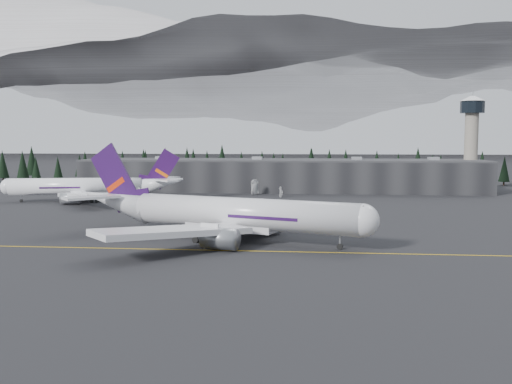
# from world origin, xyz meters

# --- Properties ---
(ground) EXTENTS (1400.00, 1400.00, 0.00)m
(ground) POSITION_xyz_m (0.00, 0.00, 0.00)
(ground) COLOR black
(ground) RESTS_ON ground
(taxiline) EXTENTS (400.00, 0.40, 0.02)m
(taxiline) POSITION_xyz_m (0.00, -2.00, 0.01)
(taxiline) COLOR gold
(taxiline) RESTS_ON ground
(terminal) EXTENTS (160.00, 30.00, 12.60)m
(terminal) POSITION_xyz_m (0.00, 125.00, 6.30)
(terminal) COLOR black
(terminal) RESTS_ON ground
(control_tower) EXTENTS (10.00, 10.00, 37.70)m
(control_tower) POSITION_xyz_m (75.00, 128.00, 23.41)
(control_tower) COLOR gray
(control_tower) RESTS_ON ground
(treeline) EXTENTS (360.00, 20.00, 15.00)m
(treeline) POSITION_xyz_m (0.00, 162.00, 7.50)
(treeline) COLOR black
(treeline) RESTS_ON ground
(mountain_ridge) EXTENTS (4400.00, 900.00, 420.00)m
(mountain_ridge) POSITION_xyz_m (0.00, 1000.00, 0.00)
(mountain_ridge) COLOR white
(mountain_ridge) RESTS_ON ground
(jet_main) EXTENTS (65.88, 59.26, 19.93)m
(jet_main) POSITION_xyz_m (-6.78, 9.44, 5.62)
(jet_main) COLOR silver
(jet_main) RESTS_ON ground
(jet_parked) EXTENTS (59.40, 54.28, 17.67)m
(jet_parked) POSITION_xyz_m (-60.63, 77.26, 4.98)
(jet_parked) COLOR white
(jet_parked) RESTS_ON ground
(gse_vehicle_a) EXTENTS (5.04, 6.35, 1.60)m
(gse_vehicle_a) POSITION_xyz_m (-9.09, 105.63, 0.80)
(gse_vehicle_a) COLOR silver
(gse_vehicle_a) RESTS_ON ground
(gse_vehicle_b) EXTENTS (3.96, 1.67, 1.34)m
(gse_vehicle_b) POSITION_xyz_m (1.40, 96.66, 0.67)
(gse_vehicle_b) COLOR silver
(gse_vehicle_b) RESTS_ON ground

